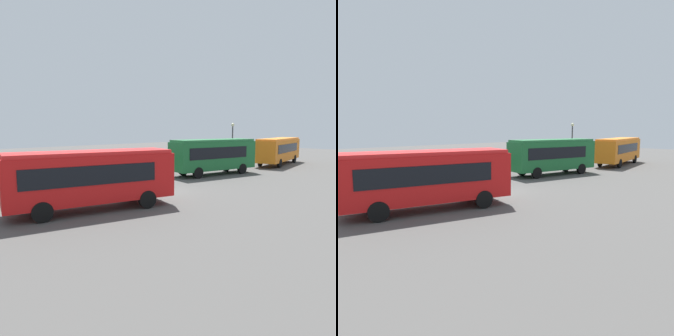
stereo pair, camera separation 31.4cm
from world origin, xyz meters
TOP-DOWN VIEW (x-y plane):
  - ground_plane at (0.00, 0.00)m, footprint 112.66×112.66m
  - bus_red at (-5.47, -1.32)m, footprint 9.14×4.71m
  - bus_green at (9.78, 2.08)m, footprint 9.03×4.23m
  - bus_orange at (22.22, 1.65)m, footprint 10.65×4.13m
  - hedge_row at (0.00, 10.64)m, footprint 68.33×1.37m
  - lamppost at (16.67, 4.58)m, footprint 0.36×0.36m

SIDE VIEW (x-z plane):
  - ground_plane at x=0.00m, z-range 0.00..0.00m
  - hedge_row at x=0.00m, z-range 0.00..1.66m
  - bus_orange at x=22.22m, z-range 0.24..3.43m
  - bus_red at x=-5.47m, z-range 0.24..3.43m
  - bus_green at x=9.78m, z-range 0.24..3.58m
  - lamppost at x=16.67m, z-range 0.67..5.62m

